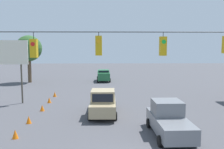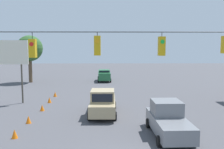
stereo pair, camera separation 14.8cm
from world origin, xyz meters
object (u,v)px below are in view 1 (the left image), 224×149
(traffic_cone_second, at_px, (29,120))
(traffic_cone_fourth, at_px, (49,100))
(sedan_green_withflow_deep, at_px, (104,75))
(overhead_signal_span, at_px, (130,68))
(traffic_cone_fifth, at_px, (55,94))
(pickup_truck_grey_crossing_near, at_px, (169,120))
(tree_horizon_left, at_px, (29,49))
(pickup_truck_tan_withflow_mid, at_px, (103,103))
(traffic_cone_nearest, at_px, (15,134))
(roadside_billboard, at_px, (4,57))
(traffic_cone_third, at_px, (42,108))

(traffic_cone_second, bearing_deg, traffic_cone_fourth, -89.74)
(traffic_cone_second, distance_m, traffic_cone_fourth, 6.62)
(sedan_green_withflow_deep, bearing_deg, overhead_signal_span, 93.57)
(traffic_cone_second, relative_size, traffic_cone_fifth, 1.00)
(pickup_truck_grey_crossing_near, relative_size, tree_horizon_left, 0.71)
(traffic_cone_fourth, bearing_deg, pickup_truck_tan_withflow_mid, 141.36)
(traffic_cone_fifth, bearing_deg, sedan_green_withflow_deep, -113.40)
(sedan_green_withflow_deep, xyz_separation_m, traffic_cone_nearest, (5.06, 24.76, -0.68))
(pickup_truck_tan_withflow_mid, distance_m, pickup_truck_grey_crossing_near, 6.42)
(traffic_cone_fifth, xyz_separation_m, tree_horizon_left, (6.11, -11.09, 4.91))
(sedan_green_withflow_deep, bearing_deg, roadside_billboard, 58.37)
(sedan_green_withflow_deep, height_order, traffic_cone_fourth, sedan_green_withflow_deep)
(pickup_truck_tan_withflow_mid, height_order, roadside_billboard, roadside_billboard)
(pickup_truck_tan_withflow_mid, distance_m, traffic_cone_third, 5.47)
(traffic_cone_second, bearing_deg, pickup_truck_grey_crossing_near, 164.98)
(pickup_truck_tan_withflow_mid, distance_m, traffic_cone_fifth, 9.18)
(traffic_cone_second, distance_m, traffic_cone_third, 3.51)
(pickup_truck_tan_withflow_mid, bearing_deg, roadside_billboard, -23.79)
(traffic_cone_third, xyz_separation_m, traffic_cone_fourth, (0.10, -3.11, 0.00))
(traffic_cone_nearest, relative_size, traffic_cone_third, 1.00)
(traffic_cone_third, distance_m, traffic_cone_fifth, 6.14)
(tree_horizon_left, bearing_deg, traffic_cone_nearest, 104.92)
(sedan_green_withflow_deep, relative_size, traffic_cone_second, 7.74)
(traffic_cone_fifth, height_order, tree_horizon_left, tree_horizon_left)
(pickup_truck_tan_withflow_mid, height_order, tree_horizon_left, tree_horizon_left)
(pickup_truck_tan_withflow_mid, height_order, traffic_cone_nearest, pickup_truck_tan_withflow_mid)
(traffic_cone_third, bearing_deg, traffic_cone_second, 88.89)
(overhead_signal_span, xyz_separation_m, traffic_cone_fifth, (6.95, -14.89, -4.22))
(overhead_signal_span, xyz_separation_m, traffic_cone_fourth, (6.87, -11.86, -4.22))
(tree_horizon_left, bearing_deg, traffic_cone_fifth, 118.84)
(traffic_cone_third, xyz_separation_m, roadside_billboard, (4.32, -3.04, 4.30))
(traffic_cone_second, bearing_deg, roadside_billboard, -57.01)
(pickup_truck_tan_withflow_mid, relative_size, pickup_truck_grey_crossing_near, 1.05)
(overhead_signal_span, bearing_deg, tree_horizon_left, -63.33)
(pickup_truck_grey_crossing_near, xyz_separation_m, traffic_cone_third, (9.48, -6.07, -0.70))
(overhead_signal_span, bearing_deg, traffic_cone_fifth, -64.99)
(traffic_cone_third, relative_size, traffic_cone_fifth, 1.00)
(traffic_cone_nearest, height_order, traffic_cone_fourth, same)
(traffic_cone_third, bearing_deg, overhead_signal_span, 127.72)
(traffic_cone_nearest, xyz_separation_m, traffic_cone_second, (0.09, -2.95, 0.00))
(sedan_green_withflow_deep, distance_m, pickup_truck_tan_withflow_mid, 19.50)
(traffic_cone_fifth, bearing_deg, pickup_truck_grey_crossing_near, 128.34)
(traffic_cone_nearest, height_order, tree_horizon_left, tree_horizon_left)
(overhead_signal_span, height_order, pickup_truck_grey_crossing_near, overhead_signal_span)
(traffic_cone_fourth, bearing_deg, sedan_green_withflow_deep, -108.83)
(pickup_truck_grey_crossing_near, height_order, tree_horizon_left, tree_horizon_left)
(overhead_signal_span, bearing_deg, pickup_truck_tan_withflow_mid, -78.95)
(pickup_truck_tan_withflow_mid, relative_size, traffic_cone_fourth, 9.70)
(pickup_truck_grey_crossing_near, relative_size, traffic_cone_fifth, 9.25)
(traffic_cone_third, bearing_deg, pickup_truck_grey_crossing_near, 147.36)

